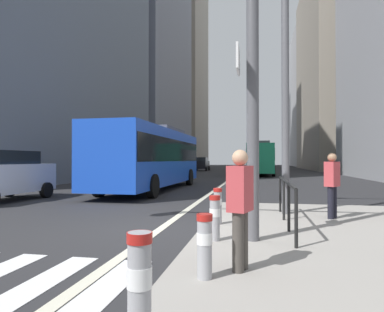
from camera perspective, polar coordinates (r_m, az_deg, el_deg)
name	(u,v)px	position (r m, az deg, el deg)	size (l,w,h in m)	color
ground_plane	(230,179)	(27.57, 6.42, -3.94)	(160.00, 160.00, 0.00)	#28282B
lane_centre_line	(237,174)	(37.53, 7.63, -3.05)	(0.20, 80.00, 0.01)	beige
office_tower_left_mid	(145,24)	(60.17, -8.00, 21.21)	(11.08, 23.79, 47.96)	slate
office_tower_left_far	(180,56)	(84.96, -1.98, 16.52)	(10.88, 19.42, 53.32)	gray
office_tower_right_mid	(350,72)	(62.05, 25.11, 12.80)	(13.89, 25.36, 31.89)	gray
office_tower_right_far	(319,99)	(88.26, 20.73, 9.03)	(12.14, 20.93, 32.71)	#9E9EA3
city_bus_blue_oncoming	(153,155)	(17.90, -6.61, 0.16)	(2.80, 11.40, 3.40)	blue
sedan_white_oncoming	(2,175)	(14.85, -29.49, -2.87)	(2.13, 4.35, 1.94)	silver
city_bus_red_receding	(261,157)	(36.16, 11.52, -0.24)	(2.81, 11.47, 3.40)	#198456
car_oncoming_mid	(170,167)	(27.97, -3.72, -1.87)	(2.07, 4.06, 1.94)	#B2A899
car_receding_near	(257,164)	(51.10, 10.98, -1.30)	(2.10, 4.53, 1.94)	silver
car_receding_far	(258,163)	(64.62, 11.04, -1.16)	(2.13, 4.49, 1.94)	maroon
car_oncoming_far	(202,164)	(48.79, 1.62, -1.34)	(2.06, 4.26, 1.94)	black
traffic_signal_gantry	(148,28)	(6.92, -7.46, 20.66)	(5.93, 0.65, 6.00)	#515156
street_lamp_post	(285,22)	(10.05, 15.46, 20.95)	(5.50, 0.32, 8.00)	#56565B
bollard_front	(139,285)	(2.75, -8.87, -20.68)	(0.20, 0.20, 0.89)	#99999E
bollard_left	(205,242)	(4.22, 2.14, -14.37)	(0.20, 0.20, 0.78)	#99999E
bollard_right	(215,215)	(6.11, 3.86, -9.96)	(0.20, 0.20, 0.80)	#99999E
bollard_back	(218,204)	(7.64, 4.37, -8.08)	(0.20, 0.20, 0.80)	#99999E
pedestrian_railing	(286,193)	(7.73, 15.61, -5.98)	(0.06, 3.96, 0.98)	black
pedestrian_waiting	(240,204)	(4.48, 8.14, -8.01)	(0.34, 0.44, 1.57)	#423D38
pedestrian_walking	(332,182)	(8.97, 22.59, -4.13)	(0.42, 0.45, 1.61)	black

